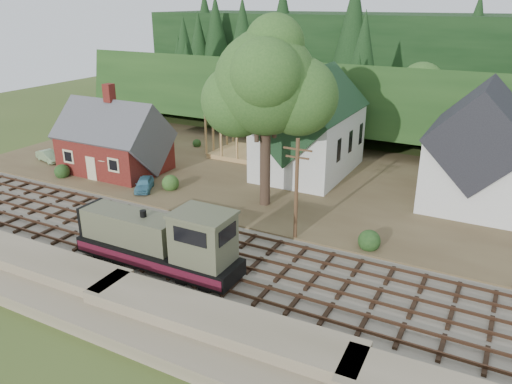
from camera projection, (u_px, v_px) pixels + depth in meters
The scene contains 17 objects.
ground at pixel (179, 249), 36.64m from camera, with size 140.00×140.00×0.00m, color #384C1E.
embankment at pixel (94, 307), 29.64m from camera, with size 64.00×5.00×1.60m, color #7F7259.
railroad_bed at pixel (179, 248), 36.61m from camera, with size 64.00×11.00×0.16m, color #726B5B.
village_flat at pixel (283, 175), 51.42m from camera, with size 64.00×26.00×0.30m, color brown.
hillside at pixel (354, 128), 71.26m from camera, with size 70.00×28.00×8.00m, color #1E3F19.
ridge at pixel (383, 107), 84.44m from camera, with size 80.00×20.00×12.00m, color black.
depot at pixel (114, 143), 51.53m from camera, with size 10.80×7.41×9.00m.
church at pixel (309, 126), 50.12m from camera, with size 8.40×15.17×13.00m.
farmhouse at pixel (479, 152), 42.69m from camera, with size 8.40×10.80×10.60m.
timber_frame at pixel (250, 131), 56.21m from camera, with size 8.20×6.20×6.99m.
lattice_tower at pixel (274, 64), 58.72m from camera, with size 3.20×3.20×12.12m.
big_tree at pixel (268, 91), 40.32m from camera, with size 10.90×8.40×14.70m.
telegraph_pole_near at pixel (296, 188), 36.34m from camera, with size 2.20×0.28×8.00m.
locomotive at pixel (162, 242), 32.98m from camera, with size 11.81×2.95×4.73m.
car_blue at pixel (144, 184), 46.85m from camera, with size 1.43×3.55×1.21m, color teal.
car_green at pixel (49, 156), 55.19m from camera, with size 1.29×3.71×1.22m, color #81A371.
patio_set at pixel (110, 157), 49.12m from camera, with size 2.45×2.45×2.73m.
Camera 1 is at (20.30, -26.22, 17.11)m, focal length 35.00 mm.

